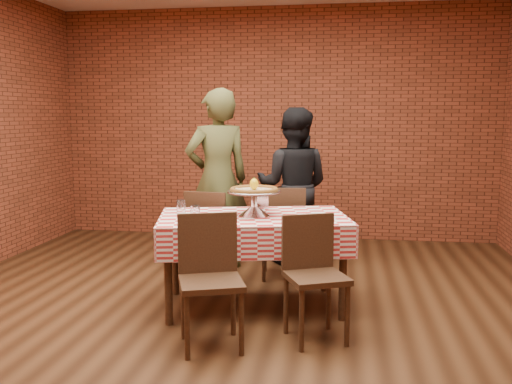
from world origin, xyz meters
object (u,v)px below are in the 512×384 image
condiment_caddy (262,201)px  chair_far_left (211,235)px  pizza (254,190)px  chair_near_left (211,283)px  chair_near_right (316,280)px  diner_black (293,186)px  water_glass_left (195,213)px  chair_far_right (283,232)px  table (253,262)px  pizza_stand (254,203)px  water_glass_right (181,207)px  diner_olive (217,179)px

condiment_caddy → chair_far_left: bearing=130.7°
pizza → chair_near_left: bearing=-100.2°
chair_near_right → diner_black: bearing=75.5°
pizza → chair_near_left: 1.02m
water_glass_left → chair_far_right: size_ratio=0.13×
table → pizza: pizza is taller
chair_near_left → chair_far_left: bearing=83.3°
condiment_caddy → chair_near_right: (0.52, -0.95, -0.39)m
pizza_stand → pizza: pizza is taller
water_glass_left → diner_black: 1.81m
chair_near_right → water_glass_right: bearing=127.6°
chair_far_right → diner_black: 0.67m
pizza → condiment_caddy: bearing=86.0°
pizza_stand → chair_far_right: size_ratio=0.50×
water_glass_right → diner_black: size_ratio=0.07×
chair_near_left → diner_olive: (-0.40, 1.98, 0.47)m
chair_far_left → pizza: bearing=133.5°
chair_near_left → diner_olive: bearing=81.5°
chair_far_left → diner_olive: (-0.04, 0.45, 0.48)m
table → pizza: (0.00, 0.02, 0.59)m
pizza_stand → chair_near_right: size_ratio=0.51×
water_glass_left → chair_far_right: chair_far_right is taller
chair_near_left → diner_olive: 2.08m
water_glass_right → chair_near_left: size_ratio=0.13×
diner_black → condiment_caddy: bearing=86.6°
pizza → diner_black: bearing=82.4°
pizza_stand → diner_black: (0.19, 1.43, -0.04)m
chair_near_right → diner_olive: bearing=97.8°
pizza_stand → diner_olive: bearing=116.4°
water_glass_right → chair_far_right: size_ratio=0.13×
water_glass_right → chair_near_right: water_glass_right is taller
condiment_caddy → table: bearing=-110.2°
table → water_glass_left: bearing=-148.1°
diner_olive → diner_black: size_ratio=1.11×
water_glass_right → condiment_caddy: condiment_caddy is taller
diner_olive → diner_black: diner_olive is taller
diner_black → pizza: bearing=87.6°
diner_black → table: bearing=87.5°
pizza → chair_near_right: 0.99m
chair_far_left → diner_olive: diner_olive is taller
chair_far_left → diner_olive: size_ratio=0.48×
chair_far_right → water_glass_left: bearing=57.7°
table → diner_olive: size_ratio=0.81×
water_glass_right → chair_near_left: (0.45, -0.84, -0.37)m
table → chair_near_left: (-0.15, -0.85, 0.07)m
water_glass_right → chair_far_right: (0.75, 0.89, -0.37)m
condiment_caddy → diner_olive: size_ratio=0.08×
condiment_caddy → chair_near_left: size_ratio=0.16×
chair_near_right → diner_black: (-0.35, 2.07, 0.39)m
table → diner_black: diner_black is taller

